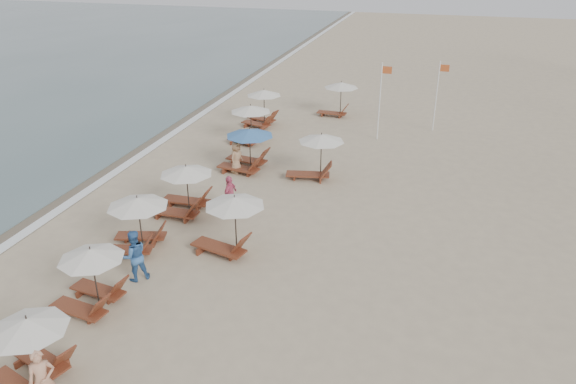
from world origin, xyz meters
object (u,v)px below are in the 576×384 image
(beachgoer_mid_a, at_px, (134,256))
(lounger_station_6, at_px, (261,108))
(lounger_station_4, at_px, (245,150))
(beachgoer_far_b, at_px, (236,157))
(lounger_station_3, at_px, (182,191))
(lounger_station_0, at_px, (27,350))
(lounger_station_5, at_px, (248,122))
(flag_pole_near, at_px, (381,98))
(inland_station_2, at_px, (337,95))
(beachgoer_near, at_px, (42,380))
(lounger_station_2, at_px, (135,223))
(lounger_station_1, at_px, (89,279))
(beachgoer_far_a, at_px, (230,195))
(inland_station_1, at_px, (315,154))
(inland_station_0, at_px, (227,222))

(beachgoer_mid_a, bearing_deg, lounger_station_6, -129.63)
(lounger_station_4, height_order, beachgoer_far_b, lounger_station_4)
(lounger_station_3, xyz_separation_m, beachgoer_mid_a, (0.71, -5.09, -0.08))
(lounger_station_0, height_order, lounger_station_5, lounger_station_5)
(flag_pole_near, bearing_deg, lounger_station_0, -105.53)
(inland_station_2, relative_size, beachgoer_near, 1.50)
(inland_station_2, xyz_separation_m, beachgoer_mid_a, (-2.76, -20.86, -0.46))
(lounger_station_5, xyz_separation_m, beachgoer_far_b, (0.99, -4.47, -0.37))
(lounger_station_2, bearing_deg, beachgoer_near, -76.26)
(lounger_station_5, bearing_deg, lounger_station_4, -72.16)
(inland_station_2, height_order, beachgoer_far_b, inland_station_2)
(flag_pole_near, bearing_deg, lounger_station_1, -109.21)
(beachgoer_far_a, bearing_deg, lounger_station_0, -1.11)
(beachgoer_mid_a, distance_m, beachgoer_far_a, 5.71)
(lounger_station_1, bearing_deg, beachgoer_far_a, 76.19)
(lounger_station_3, relative_size, inland_station_2, 1.00)
(lounger_station_1, relative_size, lounger_station_5, 0.96)
(lounger_station_6, relative_size, beachgoer_mid_a, 1.35)
(beachgoer_far_a, bearing_deg, beachgoer_near, 4.14)
(inland_station_1, distance_m, beachgoer_mid_a, 10.93)
(lounger_station_1, height_order, beachgoer_mid_a, lounger_station_1)
(flag_pole_near, bearing_deg, lounger_station_3, -119.46)
(inland_station_2, bearing_deg, beachgoer_near, -94.15)
(lounger_station_6, height_order, inland_station_2, lounger_station_6)
(lounger_station_1, height_order, beachgoer_far_b, lounger_station_1)
(lounger_station_3, relative_size, beachgoer_far_b, 1.63)
(lounger_station_3, xyz_separation_m, inland_station_1, (4.52, 5.15, 0.29))
(lounger_station_4, distance_m, beachgoer_mid_a, 10.43)
(beachgoer_far_a, bearing_deg, inland_station_2, -179.18)
(beachgoer_far_a, bearing_deg, beachgoer_mid_a, -6.52)
(lounger_station_4, distance_m, beachgoer_far_b, 0.66)
(beachgoer_far_b, bearing_deg, flag_pole_near, -26.64)
(beachgoer_mid_a, height_order, flag_pole_near, flag_pole_near)
(flag_pole_near, bearing_deg, lounger_station_6, 175.34)
(lounger_station_0, relative_size, lounger_station_6, 0.96)
(inland_station_0, relative_size, flag_pole_near, 0.64)
(lounger_station_1, distance_m, inland_station_0, 5.21)
(inland_station_1, relative_size, beachgoer_mid_a, 1.52)
(inland_station_1, bearing_deg, lounger_station_3, -131.24)
(inland_station_0, relative_size, inland_station_1, 1.00)
(inland_station_1, height_order, beachgoer_far_b, inland_station_1)
(lounger_station_4, bearing_deg, lounger_station_2, -97.80)
(beachgoer_far_b, bearing_deg, lounger_station_0, -165.97)
(lounger_station_4, relative_size, inland_station_2, 1.06)
(lounger_station_1, distance_m, beachgoer_near, 4.18)
(lounger_station_2, relative_size, beachgoer_far_b, 1.59)
(lounger_station_5, height_order, beachgoer_near, lounger_station_5)
(lounger_station_3, xyz_separation_m, beachgoer_far_a, (1.98, 0.47, -0.15))
(inland_station_0, bearing_deg, beachgoer_mid_a, -132.86)
(lounger_station_1, height_order, flag_pole_near, flag_pole_near)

